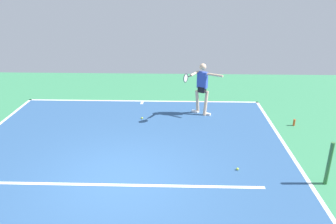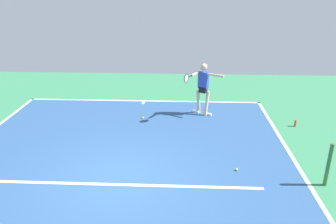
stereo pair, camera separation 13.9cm
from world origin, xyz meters
TOP-DOWN VIEW (x-y plane):
  - ground_plane at (0.00, 0.00)m, footprint 19.59×19.59m
  - court_surface at (0.00, 0.00)m, footprint 9.10×11.28m
  - court_line_baseline_near at (0.00, -5.59)m, footprint 9.10×0.10m
  - court_line_sideline_left at (-4.50, 0.00)m, footprint 0.10×11.28m
  - court_line_service at (0.00, 0.21)m, footprint 6.83×0.10m
  - court_line_centre_mark at (0.00, -5.39)m, footprint 0.10×0.30m
  - net_post at (-4.85, 0.00)m, footprint 0.09×0.09m
  - tennis_player at (-2.22, -4.29)m, footprint 1.34×1.08m
  - tennis_ball_by_baseline at (-2.91, -0.53)m, footprint 0.07×0.07m
  - tennis_ball_by_sideline at (-0.17, -3.77)m, footprint 0.07×0.07m
  - water_bottle at (-5.20, -3.36)m, footprint 0.07×0.07m

SIDE VIEW (x-z plane):
  - ground_plane at x=0.00m, z-range 0.00..0.00m
  - court_surface at x=0.00m, z-range 0.00..0.00m
  - court_line_baseline_near at x=0.00m, z-range 0.00..0.01m
  - court_line_sideline_left at x=-4.50m, z-range 0.00..0.01m
  - court_line_service at x=0.00m, z-range 0.00..0.01m
  - court_line_centre_mark at x=0.00m, z-range 0.00..0.01m
  - tennis_ball_by_baseline at x=-2.91m, z-range 0.00..0.07m
  - tennis_ball_by_sideline at x=-0.17m, z-range 0.00..0.07m
  - water_bottle at x=-5.20m, z-range 0.00..0.22m
  - net_post at x=-4.85m, z-range 0.00..1.07m
  - tennis_player at x=-2.22m, z-range 0.15..1.98m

